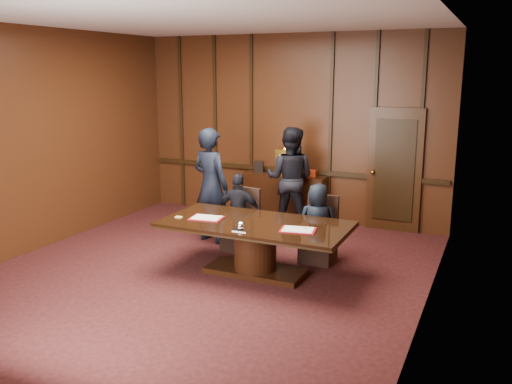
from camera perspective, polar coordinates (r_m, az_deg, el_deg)
room at (r=7.32m, az=-5.40°, el=3.97°), size 7.00×7.04×3.50m
sideboard at (r=10.35m, az=3.04°, el=-0.40°), size 1.60×0.45×1.54m
conference_table at (r=7.62m, az=-0.08°, el=-5.01°), size 2.62×1.32×0.76m
folder_left at (r=7.76m, az=-5.23°, el=-2.73°), size 0.50×0.39×0.02m
folder_right at (r=7.18m, az=4.44°, el=-3.99°), size 0.51×0.41×0.02m
inkstand at (r=7.14m, az=-1.59°, el=-3.67°), size 0.20×0.14×0.12m
notepad at (r=7.86m, az=-8.13°, el=-2.63°), size 0.11×0.08×0.01m
chair_left at (r=8.70m, az=-1.55°, el=-4.24°), size 0.55×0.55×0.99m
chair_right at (r=8.24m, az=6.61°, el=-5.30°), size 0.48×0.48×0.99m
signatory_left at (r=8.54m, az=-1.81°, el=-2.21°), size 0.78×0.45×1.26m
signatory_right at (r=8.08m, az=6.50°, el=-3.33°), size 0.68×0.53×1.22m
witness_left at (r=9.01m, az=-4.78°, el=0.69°), size 0.79×0.61×1.92m
witness_right at (r=9.73m, az=3.59°, el=1.41°), size 0.97×0.80×1.86m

